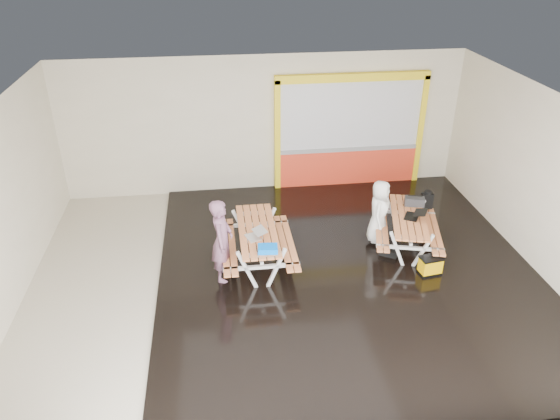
{
  "coord_description": "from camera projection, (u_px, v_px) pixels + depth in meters",
  "views": [
    {
      "loc": [
        -1.25,
        -8.61,
        6.2
      ],
      "look_at": [
        0.0,
        0.9,
        1.0
      ],
      "focal_mm": 34.01,
      "sensor_mm": 36.0,
      "label": 1
    }
  ],
  "objects": [
    {
      "name": "person_left",
      "position": [
        222.0,
        241.0,
        10.07
      ],
      "size": [
        0.53,
        0.7,
        1.71
      ],
      "primitive_type": "imported",
      "rotation": [
        0.0,
        0.0,
        1.35
      ],
      "color": "#754C63",
      "rests_on": "deck"
    },
    {
      "name": "picnic_table_right",
      "position": [
        408.0,
        223.0,
        11.21
      ],
      "size": [
        1.79,
        2.24,
        0.79
      ],
      "color": "#DB7F48",
      "rests_on": "deck"
    },
    {
      "name": "laptop_left",
      "position": [
        255.0,
        235.0,
        10.23
      ],
      "size": [
        0.46,
        0.44,
        0.16
      ],
      "color": "silver",
      "rests_on": "picnic_table_left"
    },
    {
      "name": "picnic_table_left",
      "position": [
        258.0,
        238.0,
        10.62
      ],
      "size": [
        1.46,
        2.13,
        0.85
      ],
      "color": "#DB7F48",
      "rests_on": "deck"
    },
    {
      "name": "blue_pouch",
      "position": [
        268.0,
        249.0,
        9.79
      ],
      "size": [
        0.38,
        0.28,
        0.11
      ],
      "primitive_type": "cube",
      "rotation": [
        0.0,
        0.0,
        -0.08
      ],
      "color": "#0065EA",
      "rests_on": "picnic_table_left"
    },
    {
      "name": "fluke_bag",
      "position": [
        430.0,
        266.0,
        10.49
      ],
      "size": [
        0.47,
        0.35,
        0.38
      ],
      "color": "black",
      "rests_on": "deck"
    },
    {
      "name": "laptop_right",
      "position": [
        415.0,
        215.0,
        11.04
      ],
      "size": [
        0.56,
        0.54,
        0.18
      ],
      "color": "black",
      "rests_on": "picnic_table_right"
    },
    {
      "name": "deck",
      "position": [
        347.0,
        269.0,
        10.73
      ],
      "size": [
        7.5,
        7.98,
        0.05
      ],
      "primitive_type": "cube",
      "color": "black",
      "rests_on": "room"
    },
    {
      "name": "toolbox",
      "position": [
        414.0,
        201.0,
        11.5
      ],
      "size": [
        0.46,
        0.31,
        0.24
      ],
      "color": "black",
      "rests_on": "picnic_table_right"
    },
    {
      "name": "room",
      "position": [
        286.0,
        197.0,
        9.77
      ],
      "size": [
        10.02,
        8.02,
        3.52
      ],
      "color": "beige",
      "rests_on": "ground"
    },
    {
      "name": "kiosk",
      "position": [
        350.0,
        134.0,
        13.59
      ],
      "size": [
        3.88,
        0.16,
        3.0
      ],
      "color": "#F03E22",
      "rests_on": "room"
    },
    {
      "name": "person_right",
      "position": [
        379.0,
        211.0,
        11.23
      ],
      "size": [
        0.69,
        0.8,
        1.4
      ],
      "primitive_type": "imported",
      "rotation": [
        0.0,
        0.0,
        1.14
      ],
      "color": "white",
      "rests_on": "deck"
    },
    {
      "name": "dark_case",
      "position": [
        389.0,
        251.0,
        11.15
      ],
      "size": [
        0.46,
        0.43,
        0.14
      ],
      "primitive_type": "cube",
      "rotation": [
        0.0,
        0.0,
        -0.56
      ],
      "color": "black",
      "rests_on": "deck"
    },
    {
      "name": "backpack",
      "position": [
        427.0,
        200.0,
        11.92
      ],
      "size": [
        0.26,
        0.17,
        0.42
      ],
      "color": "black",
      "rests_on": "picnic_table_right"
    }
  ]
}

